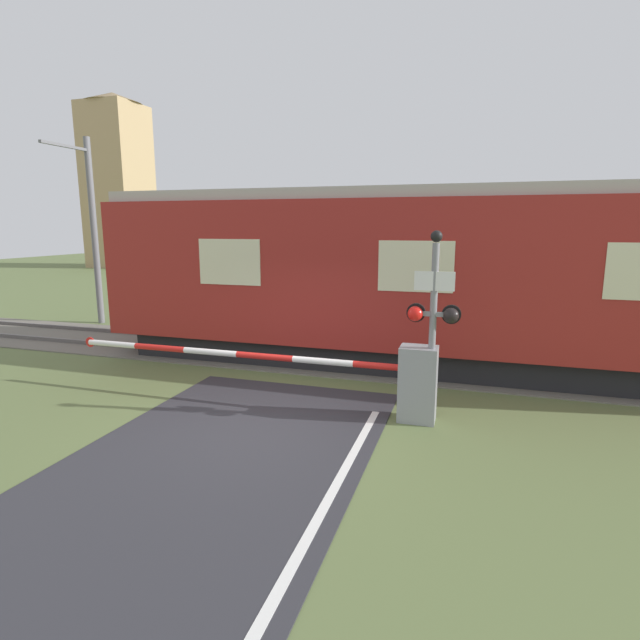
# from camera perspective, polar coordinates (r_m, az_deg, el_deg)

# --- Properties ---
(ground_plane) EXTENTS (80.00, 80.00, 0.00)m
(ground_plane) POSITION_cam_1_polar(r_m,az_deg,el_deg) (8.35, -7.10, -11.58)
(ground_plane) COLOR #5B6B3D
(track_bed) EXTENTS (36.00, 3.20, 0.13)m
(track_bed) POSITION_cam_1_polar(r_m,az_deg,el_deg) (12.16, 1.20, -4.21)
(track_bed) COLOR #666056
(track_bed) RESTS_ON ground_plane
(train) EXTENTS (14.55, 2.99, 3.94)m
(train) POSITION_cam_1_polar(r_m,az_deg,el_deg) (11.40, 11.66, 4.75)
(train) COLOR black
(train) RESTS_ON ground_plane
(crossing_barrier) EXTENTS (6.88, 0.44, 1.25)m
(crossing_barrier) POSITION_cam_1_polar(r_m,az_deg,el_deg) (8.40, 6.84, -6.56)
(crossing_barrier) COLOR gray
(crossing_barrier) RESTS_ON ground_plane
(signal_post) EXTENTS (0.85, 0.26, 3.09)m
(signal_post) POSITION_cam_1_polar(r_m,az_deg,el_deg) (8.00, 12.80, 0.42)
(signal_post) COLOR gray
(signal_post) RESTS_ON ground_plane
(catenary_pole) EXTENTS (0.20, 1.90, 5.86)m
(catenary_pole) POSITION_cam_1_polar(r_m,az_deg,el_deg) (17.66, -24.54, 9.52)
(catenary_pole) COLOR slate
(catenary_pole) RESTS_ON ground_plane
(distant_building) EXTENTS (4.32, 4.32, 12.80)m
(distant_building) POSITION_cam_1_polar(r_m,az_deg,el_deg) (42.23, -22.05, 14.51)
(distant_building) COLOR tan
(distant_building) RESTS_ON ground_plane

